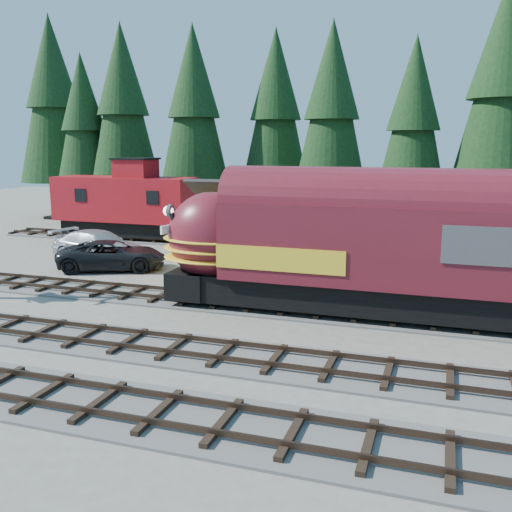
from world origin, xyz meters
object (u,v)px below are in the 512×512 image
(caboose, at_px, (125,203))
(pickup_truck_a, at_px, (112,255))
(depot, at_px, (321,222))
(pickup_truck_b, at_px, (99,246))
(locomotive, at_px, (348,252))

(caboose, height_order, pickup_truck_a, caboose)
(depot, height_order, caboose, caboose)
(caboose, xyz_separation_m, pickup_truck_b, (2.72, -7.60, -1.82))
(locomotive, relative_size, caboose, 1.59)
(pickup_truck_a, relative_size, pickup_truck_b, 0.95)
(caboose, relative_size, pickup_truck_b, 1.69)
(locomotive, relative_size, pickup_truck_a, 2.85)
(pickup_truck_a, bearing_deg, locomotive, -130.38)
(depot, xyz_separation_m, caboose, (-16.32, 7.50, -0.23))
(caboose, distance_m, pickup_truck_b, 8.27)
(depot, bearing_deg, locomotive, -68.80)
(locomotive, bearing_deg, depot, 111.20)
(pickup_truck_b, bearing_deg, pickup_truck_a, -121.70)
(caboose, distance_m, pickup_truck_a, 10.82)
(depot, distance_m, locomotive, 6.98)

